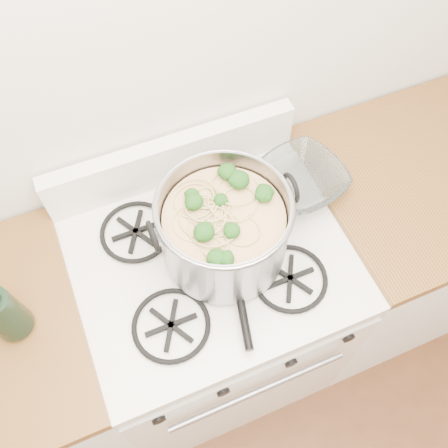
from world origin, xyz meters
TOP-DOWN VIEW (x-y plane):
  - gas_range at (0.00, 1.26)m, footprint 0.76×0.66m
  - counter_left at (-0.51, 1.26)m, footprint 0.25×0.65m
  - counter_right at (0.88, 1.26)m, footprint 1.00×0.65m
  - stock_pot at (0.04, 1.26)m, footprint 0.37×0.34m
  - spatula at (0.05, 1.22)m, footprint 0.36×0.37m
  - glass_bowl at (0.33, 1.37)m, footprint 0.12×0.12m
  - bottle at (-0.53, 1.26)m, footprint 0.09×0.09m

SIDE VIEW (x-z plane):
  - gas_range at x=0.00m, z-range -0.03..0.90m
  - counter_left at x=-0.51m, z-range 0.00..0.92m
  - counter_right at x=0.88m, z-range 0.00..0.92m
  - spatula at x=0.05m, z-range 0.92..0.95m
  - glass_bowl at x=0.33m, z-range 0.92..0.95m
  - stock_pot at x=0.04m, z-range 0.91..1.15m
  - bottle at x=-0.53m, z-range 0.92..1.16m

